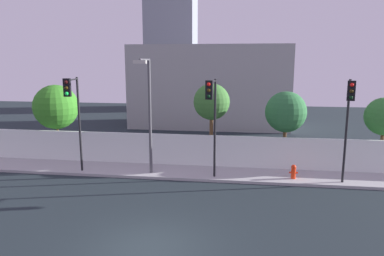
{
  "coord_description": "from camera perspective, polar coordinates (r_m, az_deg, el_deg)",
  "views": [
    {
      "loc": [
        3.03,
        -10.8,
        6.2
      ],
      "look_at": [
        0.53,
        6.5,
        2.92
      ],
      "focal_mm": 33.91,
      "sensor_mm": 36.0,
      "label": 1
    }
  ],
  "objects": [
    {
      "name": "roadside_tree_midleft",
      "position": [
        21.66,
        3.1,
        4.06
      ],
      "size": [
        2.17,
        2.17,
        4.85
      ],
      "color": "brown",
      "rests_on": "ground"
    },
    {
      "name": "traffic_light_left",
      "position": [
        17.86,
        3.17,
        3.13
      ],
      "size": [
        0.42,
        1.64,
        5.12
      ],
      "color": "black",
      "rests_on": "sidewalk"
    },
    {
      "name": "traffic_light_right",
      "position": [
        18.46,
        23.44,
        2.58
      ],
      "size": [
        0.53,
        1.58,
        5.15
      ],
      "color": "black",
      "rests_on": "sidewalk"
    },
    {
      "name": "roadside_tree_leftmost",
      "position": [
        24.67,
        -20.62,
        3.1
      ],
      "size": [
        2.83,
        2.83,
        4.68
      ],
      "color": "brown",
      "rests_on": "ground"
    },
    {
      "name": "perimeter_wall",
      "position": [
        21.15,
        -0.25,
        -3.46
      ],
      "size": [
        36.0,
        0.18,
        1.8
      ],
      "primitive_type": "cube",
      "color": "white",
      "rests_on": "sidewalk"
    },
    {
      "name": "traffic_light_center",
      "position": [
        19.79,
        -18.17,
        3.45
      ],
      "size": [
        0.41,
        1.73,
        5.17
      ],
      "color": "black",
      "rests_on": "sidewalk"
    },
    {
      "name": "roadside_tree_midright",
      "position": [
        21.77,
        14.54,
        2.43
      ],
      "size": [
        2.39,
        2.39,
        4.43
      ],
      "color": "brown",
      "rests_on": "ground"
    },
    {
      "name": "street_lamp_curbside",
      "position": [
        19.02,
        -6.87,
        3.45
      ],
      "size": [
        0.61,
        2.22,
        6.12
      ],
      "color": "#4C4C51",
      "rests_on": "sidewalk"
    },
    {
      "name": "fire_hydrant",
      "position": [
        19.59,
        15.67,
        -6.55
      ],
      "size": [
        0.44,
        0.26,
        0.74
      ],
      "color": "red",
      "rests_on": "sidewalk"
    },
    {
      "name": "ground_plane",
      "position": [
        12.82,
        -6.86,
        -18.37
      ],
      "size": [
        80.0,
        80.0,
        0.0
      ],
      "primitive_type": "plane",
      "color": "#1E282C"
    },
    {
      "name": "roadside_tree_rightmost",
      "position": [
        23.02,
        27.98,
        1.58
      ],
      "size": [
        2.14,
        2.14,
        4.16
      ],
      "color": "brown",
      "rests_on": "ground"
    },
    {
      "name": "sidewalk",
      "position": [
        20.19,
        -0.79,
        -7.03
      ],
      "size": [
        36.0,
        2.4,
        0.15
      ],
      "primitive_type": "cube",
      "color": "#A5A5A5",
      "rests_on": "ground"
    },
    {
      "name": "low_building_distant",
      "position": [
        34.53,
        2.86,
        6.59
      ],
      "size": [
        14.56,
        6.0,
        7.56
      ],
      "primitive_type": "cube",
      "color": "#9B9B9B",
      "rests_on": "ground"
    }
  ]
}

